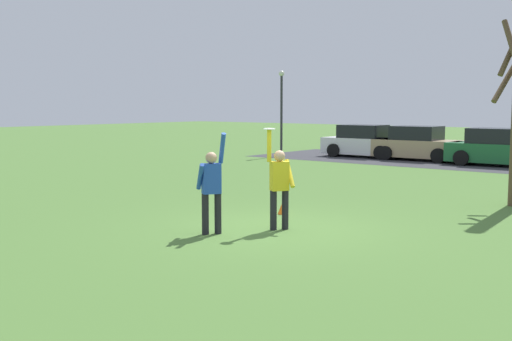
# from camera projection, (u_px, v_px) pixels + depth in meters

# --- Properties ---
(ground_plane) EXTENTS (120.00, 120.00, 0.00)m
(ground_plane) POSITION_uv_depth(u_px,v_px,m) (273.00, 229.00, 12.95)
(ground_plane) COLOR #4C7533
(person_catcher) EXTENTS (0.53, 0.59, 2.08)m
(person_catcher) POSITION_uv_depth(u_px,v_px,m) (279.00, 183.00, 12.78)
(person_catcher) COLOR black
(person_catcher) RESTS_ON ground_plane
(person_defender) EXTENTS (0.62, 0.66, 2.04)m
(person_defender) POSITION_uv_depth(u_px,v_px,m) (211.00, 186.00, 12.34)
(person_defender) COLOR black
(person_defender) RESTS_ON ground_plane
(frisbee_disc) EXTENTS (0.24, 0.24, 0.02)m
(frisbee_disc) POSITION_uv_depth(u_px,v_px,m) (269.00, 129.00, 12.59)
(frisbee_disc) COLOR white
(frisbee_disc) RESTS_ON person_catcher
(parked_car_white) EXTENTS (4.15, 2.13, 1.59)m
(parked_car_white) POSITION_uv_depth(u_px,v_px,m) (365.00, 142.00, 30.66)
(parked_car_white) COLOR white
(parked_car_white) RESTS_ON ground_plane
(parked_car_tan) EXTENTS (4.15, 2.13, 1.59)m
(parked_car_tan) POSITION_uv_depth(u_px,v_px,m) (419.00, 145.00, 28.94)
(parked_car_tan) COLOR tan
(parked_car_tan) RESTS_ON ground_plane
(parked_car_green) EXTENTS (4.15, 2.13, 1.59)m
(parked_car_green) POSITION_uv_depth(u_px,v_px,m) (498.00, 149.00, 26.27)
(parked_car_green) COLOR #1E6633
(parked_car_green) RESTS_ON ground_plane
(parking_strip) EXTENTS (22.55, 6.40, 0.01)m
(parking_strip) POSITION_uv_depth(u_px,v_px,m) (494.00, 165.00, 26.62)
(parking_strip) COLOR #38383D
(parking_strip) RESTS_ON ground_plane
(lamppost_by_lot) EXTENTS (0.28, 0.28, 4.26)m
(lamppost_by_lot) POSITION_uv_depth(u_px,v_px,m) (281.00, 105.00, 30.97)
(lamppost_by_lot) COLOR #2D2D33
(lamppost_by_lot) RESTS_ON ground_plane
(field_cone_orange) EXTENTS (0.26, 0.26, 0.32)m
(field_cone_orange) POSITION_uv_depth(u_px,v_px,m) (283.00, 207.00, 14.71)
(field_cone_orange) COLOR orange
(field_cone_orange) RESTS_ON ground_plane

